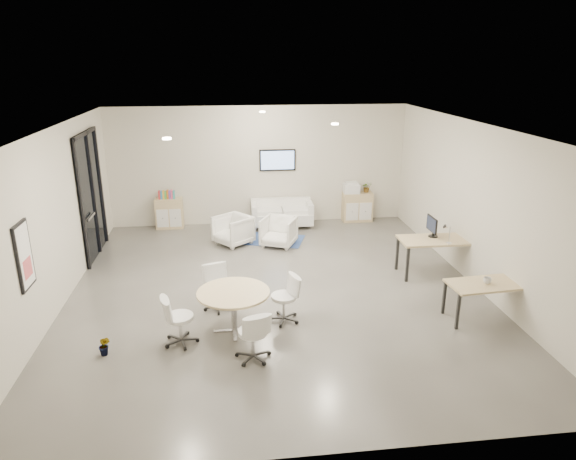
# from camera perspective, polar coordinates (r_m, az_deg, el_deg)

# --- Properties ---
(room_shell) EXTENTS (9.60, 10.60, 4.80)m
(room_shell) POSITION_cam_1_polar(r_m,az_deg,el_deg) (9.68, -1.38, 1.90)
(room_shell) COLOR #4D4B46
(room_shell) RESTS_ON ground
(glass_door) EXTENTS (0.09, 1.90, 2.85)m
(glass_door) POSITION_cam_1_polar(r_m,az_deg,el_deg) (12.46, -21.05, 3.99)
(glass_door) COLOR black
(glass_door) RESTS_ON room_shell
(artwork) EXTENTS (0.05, 0.54, 1.04)m
(artwork) POSITION_cam_1_polar(r_m,az_deg,el_deg) (8.69, -27.27, -2.58)
(artwork) COLOR black
(artwork) RESTS_ON room_shell
(wall_tv) EXTENTS (0.98, 0.06, 0.58)m
(wall_tv) POSITION_cam_1_polar(r_m,az_deg,el_deg) (14.01, -1.17, 7.77)
(wall_tv) COLOR black
(wall_tv) RESTS_ON room_shell
(ceiling_spots) EXTENTS (3.14, 4.14, 0.03)m
(ceiling_spots) POSITION_cam_1_polar(r_m,az_deg,el_deg) (10.16, -3.08, 11.79)
(ceiling_spots) COLOR #FFEAC6
(ceiling_spots) RESTS_ON room_shell
(sideboard_left) EXTENTS (0.72, 0.38, 0.81)m
(sideboard_left) POSITION_cam_1_polar(r_m,az_deg,el_deg) (14.17, -13.04, 1.81)
(sideboard_left) COLOR tan
(sideboard_left) RESTS_ON room_shell
(sideboard_right) EXTENTS (0.82, 0.40, 0.82)m
(sideboard_right) POSITION_cam_1_polar(r_m,az_deg,el_deg) (14.53, 7.70, 2.57)
(sideboard_right) COLOR tan
(sideboard_right) RESTS_ON room_shell
(books) EXTENTS (0.42, 0.14, 0.22)m
(books) POSITION_cam_1_polar(r_m,az_deg,el_deg) (14.04, -13.34, 3.83)
(books) COLOR red
(books) RESTS_ON sideboard_left
(printer) EXTENTS (0.45, 0.38, 0.31)m
(printer) POSITION_cam_1_polar(r_m,az_deg,el_deg) (14.35, 7.06, 4.68)
(printer) COLOR white
(printer) RESTS_ON sideboard_right
(loveseat) EXTENTS (1.66, 0.86, 0.62)m
(loveseat) POSITION_cam_1_polar(r_m,az_deg,el_deg) (13.99, -0.71, 1.79)
(loveseat) COLOR silver
(loveseat) RESTS_ON room_shell
(blue_rug) EXTENTS (1.71, 1.40, 0.01)m
(blue_rug) POSITION_cam_1_polar(r_m,az_deg,el_deg) (12.99, -1.65, -1.09)
(blue_rug) COLOR navy
(blue_rug) RESTS_ON room_shell
(armchair_left) EXTENTS (1.05, 1.06, 0.80)m
(armchair_left) POSITION_cam_1_polar(r_m,az_deg,el_deg) (12.65, -6.13, 0.14)
(armchair_left) COLOR silver
(armchair_left) RESTS_ON room_shell
(armchair_right) EXTENTS (0.99, 0.97, 0.78)m
(armchair_right) POSITION_cam_1_polar(r_m,az_deg,el_deg) (12.48, -1.05, -0.03)
(armchair_right) COLOR silver
(armchair_right) RESTS_ON room_shell
(desk_rear) EXTENTS (1.52, 0.78, 0.78)m
(desk_rear) POSITION_cam_1_polar(r_m,az_deg,el_deg) (11.18, 16.06, -1.36)
(desk_rear) COLOR tan
(desk_rear) RESTS_ON room_shell
(desk_front) EXTENTS (1.37, 0.76, 0.69)m
(desk_front) POSITION_cam_1_polar(r_m,az_deg,el_deg) (9.56, 21.17, -5.91)
(desk_front) COLOR tan
(desk_front) RESTS_ON room_shell
(monitor) EXTENTS (0.20, 0.50, 0.44)m
(monitor) POSITION_cam_1_polar(r_m,az_deg,el_deg) (11.20, 15.72, 0.41)
(monitor) COLOR black
(monitor) RESTS_ON desk_rear
(round_table) EXTENTS (1.21, 1.21, 0.73)m
(round_table) POSITION_cam_1_polar(r_m,az_deg,el_deg) (8.57, -6.09, -7.32)
(round_table) COLOR tan
(round_table) RESTS_ON room_shell
(meeting_chairs) EXTENTS (2.46, 2.46, 0.82)m
(meeting_chairs) POSITION_cam_1_polar(r_m,az_deg,el_deg) (8.67, -6.03, -8.75)
(meeting_chairs) COLOR white
(meeting_chairs) RESTS_ON room_shell
(plant_cabinet) EXTENTS (0.28, 0.31, 0.23)m
(plant_cabinet) POSITION_cam_1_polar(r_m,az_deg,el_deg) (14.48, 8.75, 4.62)
(plant_cabinet) COLOR #3F7F3F
(plant_cabinet) RESTS_ON sideboard_right
(plant_floor) EXTENTS (0.27, 0.37, 0.15)m
(plant_floor) POSITION_cam_1_polar(r_m,az_deg,el_deg) (8.63, -19.65, -12.54)
(plant_floor) COLOR #3F7F3F
(plant_floor) RESTS_ON room_shell
(cup) EXTENTS (0.14, 0.11, 0.13)m
(cup) POSITION_cam_1_polar(r_m,az_deg,el_deg) (9.50, 21.27, -5.18)
(cup) COLOR white
(cup) RESTS_ON desk_front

